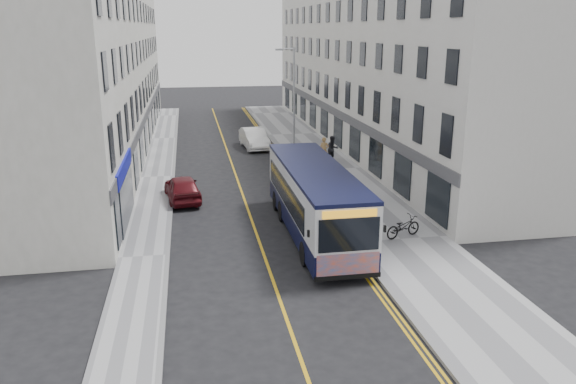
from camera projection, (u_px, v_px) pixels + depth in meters
name	position (u px, v px, depth m)	size (l,w,h in m)	color
ground	(259.00, 240.00, 25.30)	(140.00, 140.00, 0.00)	black
pavement_east	(329.00, 170.00, 37.67)	(4.50, 64.00, 0.12)	#999A9C
pavement_west	(157.00, 177.00, 35.77)	(2.00, 64.00, 0.12)	#999A9C
kerb_east	(296.00, 171.00, 37.29)	(0.18, 64.00, 0.13)	slate
kerb_west	(173.00, 177.00, 35.94)	(0.18, 64.00, 0.13)	slate
road_centre_line	(236.00, 175.00, 36.63)	(0.12, 64.00, 0.01)	gold
road_dbl_yellow_inner	(289.00, 172.00, 37.23)	(0.10, 64.00, 0.01)	gold
road_dbl_yellow_outer	(292.00, 172.00, 37.26)	(0.10, 64.00, 0.01)	gold
terrace_east	(366.00, 63.00, 45.25)	(6.00, 46.00, 13.00)	silver
terrace_west	(102.00, 66.00, 41.80)	(6.00, 46.00, 13.00)	silver
streetlamp	(293.00, 102.00, 38.00)	(1.32, 0.18, 8.00)	#95989E
city_bus	(315.00, 198.00, 25.48)	(2.59, 11.11, 3.23)	black
bicycle	(403.00, 227.00, 25.26)	(0.65, 1.87, 0.98)	black
pedestrian_near	(324.00, 150.00, 39.12)	(0.66, 0.43, 1.80)	#9A7646
pedestrian_far	(333.00, 149.00, 39.34)	(0.90, 0.70, 1.86)	black
car_white	(254.00, 138.00, 44.55)	(1.67, 4.78, 1.57)	white
car_maroon	(182.00, 188.00, 30.94)	(1.71, 4.26, 1.45)	#510D13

